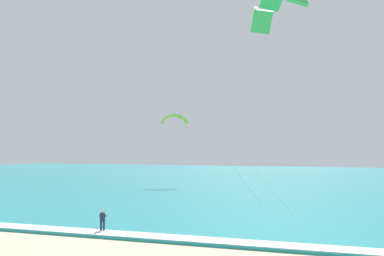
% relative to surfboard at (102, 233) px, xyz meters
% --- Properties ---
extents(sea, '(200.00, 120.00, 0.20)m').
position_rel_surfboard_xyz_m(sea, '(1.66, 58.39, 0.07)').
color(sea, teal).
rests_on(sea, ground).
extents(surf_foam, '(200.00, 1.81, 0.04)m').
position_rel_surfboard_xyz_m(surf_foam, '(1.66, -0.61, 0.19)').
color(surf_foam, white).
rests_on(surf_foam, sea).
extents(surfboard, '(0.98, 1.46, 0.09)m').
position_rel_surfboard_xyz_m(surfboard, '(0.00, 0.00, 0.00)').
color(surfboard, '#239EC6').
rests_on(surfboard, ground).
extents(kitesurfer, '(0.66, 0.65, 1.69)m').
position_rel_surfboard_xyz_m(kitesurfer, '(-0.01, 0.02, 0.91)').
color(kitesurfer, '#191E38').
rests_on(kitesurfer, ground).
extents(kite_distant, '(3.98, 3.07, 1.65)m').
position_rel_surfboard_xyz_m(kite_distant, '(-11.54, 40.65, 10.63)').
color(kite_distant, yellow).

